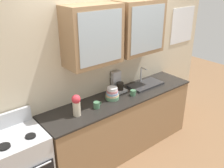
{
  "coord_description": "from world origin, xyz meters",
  "views": [
    {
      "loc": [
        -2.15,
        -2.4,
        2.55
      ],
      "look_at": [
        -0.18,
        0.0,
        1.17
      ],
      "focal_mm": 40.24,
      "sensor_mm": 36.0,
      "label": 1
    }
  ],
  "objects_px": {
    "vase": "(76,104)",
    "coffee_maker": "(118,84)",
    "sink_faucet": "(146,84)",
    "cup_near_bowls": "(97,105)",
    "bowl_stack": "(112,94)",
    "cup_near_sink": "(133,93)"
  },
  "relations": [
    {
      "from": "cup_near_bowls",
      "to": "coffee_maker",
      "type": "bearing_deg",
      "value": 22.77
    },
    {
      "from": "bowl_stack",
      "to": "cup_near_sink",
      "type": "xyz_separation_m",
      "value": [
        0.3,
        -0.1,
        -0.04
      ]
    },
    {
      "from": "sink_faucet",
      "to": "coffee_maker",
      "type": "bearing_deg",
      "value": 162.41
    },
    {
      "from": "bowl_stack",
      "to": "cup_near_sink",
      "type": "relative_size",
      "value": 1.71
    },
    {
      "from": "cup_near_bowls",
      "to": "coffee_maker",
      "type": "height_order",
      "value": "coffee_maker"
    },
    {
      "from": "sink_faucet",
      "to": "cup_near_sink",
      "type": "bearing_deg",
      "value": -162.49
    },
    {
      "from": "vase",
      "to": "coffee_maker",
      "type": "distance_m",
      "value": 0.89
    },
    {
      "from": "bowl_stack",
      "to": "coffee_maker",
      "type": "distance_m",
      "value": 0.29
    },
    {
      "from": "sink_faucet",
      "to": "vase",
      "type": "height_order",
      "value": "vase"
    },
    {
      "from": "bowl_stack",
      "to": "coffee_maker",
      "type": "height_order",
      "value": "coffee_maker"
    },
    {
      "from": "coffee_maker",
      "to": "cup_near_bowls",
      "type": "bearing_deg",
      "value": -157.23
    },
    {
      "from": "bowl_stack",
      "to": "vase",
      "type": "relative_size",
      "value": 0.69
    },
    {
      "from": "vase",
      "to": "cup_near_sink",
      "type": "height_order",
      "value": "vase"
    },
    {
      "from": "bowl_stack",
      "to": "vase",
      "type": "distance_m",
      "value": 0.63
    },
    {
      "from": "vase",
      "to": "cup_near_bowls",
      "type": "height_order",
      "value": "vase"
    },
    {
      "from": "coffee_maker",
      "to": "bowl_stack",
      "type": "bearing_deg",
      "value": -145.79
    },
    {
      "from": "cup_near_bowls",
      "to": "coffee_maker",
      "type": "distance_m",
      "value": 0.61
    },
    {
      "from": "cup_near_sink",
      "to": "cup_near_bowls",
      "type": "height_order",
      "value": "cup_near_bowls"
    },
    {
      "from": "sink_faucet",
      "to": "vase",
      "type": "relative_size",
      "value": 2.0
    },
    {
      "from": "coffee_maker",
      "to": "cup_near_sink",
      "type": "bearing_deg",
      "value": -76.85
    },
    {
      "from": "sink_faucet",
      "to": "bowl_stack",
      "type": "bearing_deg",
      "value": -178.36
    },
    {
      "from": "cup_near_bowls",
      "to": "bowl_stack",
      "type": "bearing_deg",
      "value": 12.74
    }
  ]
}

